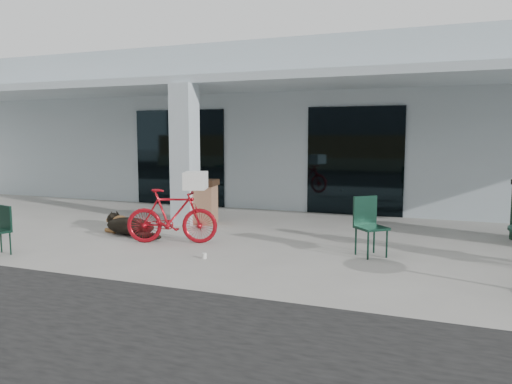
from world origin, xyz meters
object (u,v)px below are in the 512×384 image
at_px(dog, 130,225).
at_px(cafe_chair_far_a, 371,227).
at_px(trash_receptacle, 204,202).
at_px(bicycle, 172,216).

height_order(dog, cafe_chair_far_a, cafe_chair_far_a).
height_order(dog, trash_receptacle, trash_receptacle).
bearing_deg(dog, cafe_chair_far_a, 17.06).
relative_size(cafe_chair_far_a, trash_receptacle, 0.99).
bearing_deg(bicycle, dog, 55.82).
distance_m(bicycle, cafe_chair_far_a, 3.60).
bearing_deg(trash_receptacle, cafe_chair_far_a, -23.37).
xyz_separation_m(dog, trash_receptacle, (0.74, 1.76, 0.29)).
distance_m(dog, trash_receptacle, 1.93).
height_order(bicycle, dog, bicycle).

